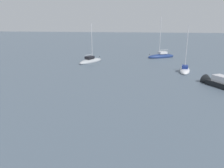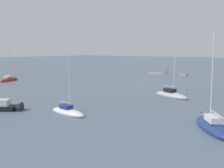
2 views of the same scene
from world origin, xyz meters
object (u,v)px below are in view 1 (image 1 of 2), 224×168
object	(u,v)px
sailboat_grey_far	(91,61)
motorboat_black_mid	(219,83)
sailboat_white_mid	(185,70)
sailboat_navy_outer	(161,56)

from	to	relation	value
sailboat_grey_far	motorboat_black_mid	distance (m)	29.13
sailboat_grey_far	motorboat_black_mid	xyz separation A→B (m)	(15.27, 24.80, 0.01)
sailboat_white_mid	sailboat_grey_far	bearing A→B (deg)	169.73
sailboat_grey_far	sailboat_navy_outer	size ratio (longest dim) A/B	0.85
sailboat_navy_outer	sailboat_white_mid	bearing A→B (deg)	158.16
sailboat_white_mid	sailboat_grey_far	world-z (taller)	sailboat_grey_far
sailboat_grey_far	sailboat_navy_outer	xyz separation A→B (m)	(-12.08, 16.47, 0.03)
motorboat_black_mid	sailboat_grey_far	bearing A→B (deg)	113.28
sailboat_white_mid	sailboat_navy_outer	distance (m)	18.63
sailboat_white_mid	motorboat_black_mid	size ratio (longest dim) A/B	1.35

